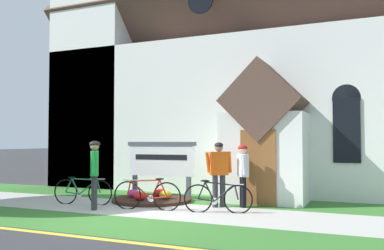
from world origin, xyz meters
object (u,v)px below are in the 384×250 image
Objects in this scene: cyclist_in_red_jersey at (219,169)px; yard_deciduous_tree at (101,110)px; church_sign at (161,161)px; cyclist_in_white_jersey at (243,171)px; bicycle_silver at (82,191)px; cyclist_in_orange_jersey at (95,169)px; bicycle_red at (218,198)px; bicycle_blue at (147,195)px.

yard_deciduous_tree is at bearing 146.55° from cyclist_in_red_jersey.
cyclist_in_white_jersey is at bearing -12.11° from church_sign.
cyclist_in_white_jersey is 9.47m from yard_deciduous_tree.
church_sign is at bearing 51.63° from bicycle_silver.
church_sign is 1.28× the size of cyclist_in_orange_jersey.
bicycle_red is (2.45, -1.67, -0.81)m from church_sign.
yard_deciduous_tree is (-7.35, 4.86, 2.15)m from cyclist_in_red_jersey.
cyclist_in_white_jersey is (4.29, 1.30, 0.61)m from bicycle_silver.
bicycle_blue is (-1.82, -0.30, 0.01)m from bicycle_red.
cyclist_in_orange_jersey is at bearing -158.60° from bicycle_blue.
cyclist_in_red_jersey is at bearing 107.52° from bicycle_red.
bicycle_red is at bearing -107.52° from cyclist_in_white_jersey.
cyclist_in_white_jersey is 0.96× the size of cyclist_in_red_jersey.
bicycle_red is 9.92m from yard_deciduous_tree.
bicycle_blue is 0.39× the size of yard_deciduous_tree.
cyclist_in_red_jersey is at bearing 30.12° from cyclist_in_orange_jersey.
yard_deciduous_tree reaches higher than church_sign.
bicycle_red is at bearing 14.53° from cyclist_in_orange_jersey.
bicycle_blue is 1.03× the size of bicycle_silver.
cyclist_in_orange_jersey reaches higher than bicycle_red.
bicycle_silver is at bearing 177.95° from bicycle_blue.
yard_deciduous_tree is (-3.67, 5.93, 2.82)m from bicycle_silver.
bicycle_red is 0.95× the size of cyclist_in_red_jersey.
cyclist_in_white_jersey is (0.34, 1.07, 0.61)m from bicycle_red.
church_sign reaches higher than bicycle_silver.
bicycle_blue is 1.01× the size of cyclist_in_orange_jersey.
yard_deciduous_tree is at bearing 143.19° from bicycle_red.
bicycle_blue reaches higher than bicycle_red.
cyclist_in_red_jersey is (-0.60, -0.23, 0.05)m from cyclist_in_white_jersey.
cyclist_in_red_jersey is at bearing 16.21° from bicycle_silver.
cyclist_in_orange_jersey reaches higher than bicycle_blue.
cyclist_in_red_jersey is at bearing -33.45° from yard_deciduous_tree.
cyclist_in_orange_jersey is (-0.67, -2.48, -0.12)m from church_sign.
cyclist_in_white_jersey is 0.37× the size of yard_deciduous_tree.
cyclist_in_orange_jersey is at bearing -34.87° from bicycle_silver.
bicycle_blue is at bearing -72.42° from church_sign.
yard_deciduous_tree is (-7.62, 5.70, 2.82)m from bicycle_red.
cyclist_in_orange_jersey is at bearing -55.32° from yard_deciduous_tree.
church_sign is at bearing 159.32° from cyclist_in_red_jersey.
bicycle_silver is 1.01× the size of cyclist_in_red_jersey.
cyclist_in_white_jersey reaches higher than bicycle_blue.
cyclist_in_white_jersey is at bearing -30.20° from yard_deciduous_tree.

